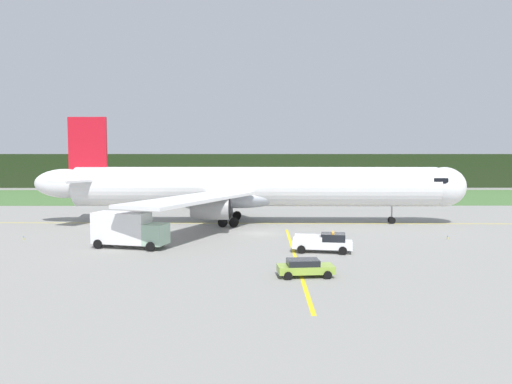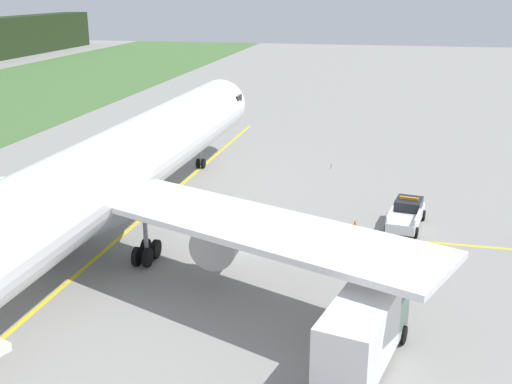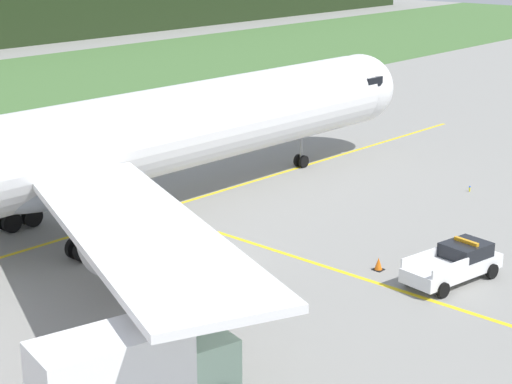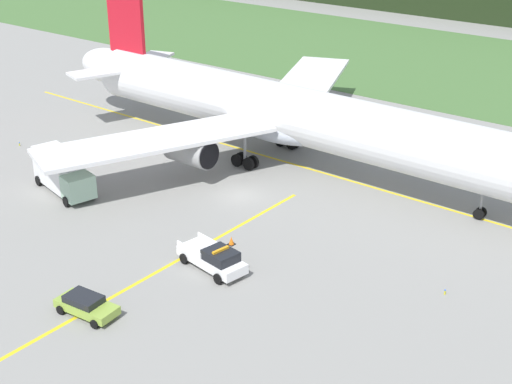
# 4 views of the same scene
# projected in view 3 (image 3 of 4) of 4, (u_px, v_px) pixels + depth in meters

# --- Properties ---
(ground) EXTENTS (320.00, 320.00, 0.00)m
(ground) POSITION_uv_depth(u_px,v_px,m) (208.00, 263.00, 45.00)
(ground) COLOR gray
(taxiway_centerline_main) EXTENTS (76.13, 1.90, 0.01)m
(taxiway_centerline_main) POSITION_uv_depth(u_px,v_px,m) (103.00, 227.00, 50.43)
(taxiway_centerline_main) COLOR yellow
(taxiway_centerline_main) RESTS_ON ground
(taxiway_centerline_spur) EXTENTS (0.97, 31.66, 0.01)m
(taxiway_centerline_spur) POSITION_uv_depth(u_px,v_px,m) (463.00, 311.00, 39.33)
(taxiway_centerline_spur) COLOR yellow
(taxiway_centerline_spur) RESTS_ON ground
(airliner) EXTENTS (57.28, 43.86, 14.11)m
(airliner) POSITION_uv_depth(u_px,v_px,m) (90.00, 149.00, 48.62)
(airliner) COLOR white
(airliner) RESTS_ON ground
(ops_pickup_truck) EXTENTS (5.77, 2.99, 1.94)m
(ops_pickup_truck) POSITION_uv_depth(u_px,v_px,m) (455.00, 263.00, 42.48)
(ops_pickup_truck) COLOR white
(ops_pickup_truck) RESTS_ON ground
(catering_truck) EXTENTS (7.65, 4.15, 3.62)m
(catering_truck) POSITION_uv_depth(u_px,v_px,m) (130.00, 372.00, 30.12)
(catering_truck) COLOR #9ABFA5
(catering_truck) RESTS_ON ground
(apron_cone) EXTENTS (0.53, 0.53, 0.66)m
(apron_cone) POSITION_uv_depth(u_px,v_px,m) (378.00, 264.00, 43.96)
(apron_cone) COLOR black
(apron_cone) RESTS_ON ground
(taxiway_edge_light_east) EXTENTS (0.12, 0.12, 0.39)m
(taxiway_edge_light_east) POSITION_uv_depth(u_px,v_px,m) (470.00, 188.00, 57.18)
(taxiway_edge_light_east) COLOR yellow
(taxiway_edge_light_east) RESTS_ON ground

